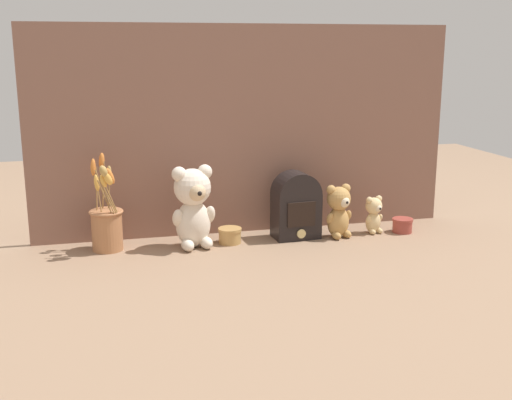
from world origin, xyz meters
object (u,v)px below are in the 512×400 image
at_px(teddy_bear_large, 193,205).
at_px(decorative_tin_tall, 403,226).
at_px(flower_vase, 107,224).
at_px(decorative_tin_short, 230,235).
at_px(teddy_bear_medium, 339,210).
at_px(teddy_bear_small, 374,214).
at_px(vintage_radio, 296,205).

height_order(teddy_bear_large, decorative_tin_tall, teddy_bear_large).
height_order(teddy_bear_large, flower_vase, flower_vase).
xyz_separation_m(flower_vase, decorative_tin_short, (0.43, -0.02, -0.07)).
bearing_deg(teddy_bear_large, decorative_tin_short, 6.79).
bearing_deg(teddy_bear_medium, decorative_tin_tall, -0.95).
relative_size(teddy_bear_medium, decorative_tin_tall, 2.55).
bearing_deg(teddy_bear_small, vintage_radio, 176.87).
relative_size(teddy_bear_medium, vintage_radio, 0.81).
height_order(teddy_bear_small, decorative_tin_tall, teddy_bear_small).
bearing_deg(decorative_tin_short, decorative_tin_tall, -2.42).
height_order(teddy_bear_small, decorative_tin_short, teddy_bear_small).
relative_size(flower_vase, decorative_tin_short, 3.99).
distance_m(teddy_bear_large, decorative_tin_short, 0.18).
bearing_deg(decorative_tin_short, teddy_bear_large, -173.21).
bearing_deg(decorative_tin_short, teddy_bear_small, -0.63).
bearing_deg(teddy_bear_small, teddy_bear_large, -179.19).
xyz_separation_m(decorative_tin_tall, decorative_tin_short, (-0.67, 0.03, 0.00)).
relative_size(teddy_bear_medium, decorative_tin_short, 2.35).
bearing_deg(vintage_radio, decorative_tin_tall, -5.32).
height_order(teddy_bear_large, vintage_radio, teddy_bear_large).
relative_size(teddy_bear_small, flower_vase, 0.42).
bearing_deg(teddy_bear_large, teddy_bear_medium, -0.86).
distance_m(teddy_bear_medium, flower_vase, 0.83).
bearing_deg(teddy_bear_small, decorative_tin_tall, -11.20).
xyz_separation_m(teddy_bear_large, teddy_bear_small, (0.69, 0.01, -0.08)).
distance_m(teddy_bear_small, flower_vase, 0.98).
bearing_deg(decorative_tin_tall, teddy_bear_small, 168.80).
bearing_deg(decorative_tin_tall, teddy_bear_large, 179.11).
bearing_deg(vintage_radio, teddy_bear_medium, -12.59).
distance_m(teddy_bear_small, vintage_radio, 0.31).
distance_m(vintage_radio, decorative_tin_tall, 0.43).
height_order(teddy_bear_medium, vintage_radio, vintage_radio).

